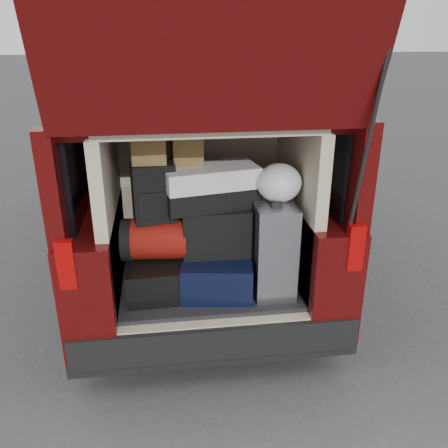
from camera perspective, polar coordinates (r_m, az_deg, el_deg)
The scene contains 13 objects.
ground at distance 3.64m, azimuth -1.48°, elevation -15.94°, with size 80.00×80.00×0.00m, color #343437.
minivan at distance 4.88m, azimuth -3.97°, elevation 6.51°, with size 1.90×5.35×2.77m.
load_floor at distance 3.70m, azimuth -1.99°, elevation -9.96°, with size 1.24×1.05×0.55m, color black.
black_hardshell at distance 3.40m, azimuth -8.03°, elevation -5.70°, with size 0.43×0.59×0.24m, color black.
navy_hardshell at distance 3.38m, azimuth -0.77°, elevation -5.48°, with size 0.48×0.58×0.25m, color black.
silver_roller at distance 3.27m, azimuth 5.82°, elevation -2.71°, with size 0.27×0.43×0.65m, color silver.
red_duffel at distance 3.28m, azimuth -8.33°, elevation -1.75°, with size 0.43×0.28×0.28m, color maroon.
black_soft_case at distance 3.27m, azimuth -0.93°, elevation -0.74°, with size 0.46×0.28×0.33m, color black.
backpack at distance 3.15m, azimuth -8.45°, elevation 3.75°, with size 0.27×0.17×0.39m, color black.
twotone_duffel at distance 3.20m, azimuth -1.68°, elevation 4.57°, with size 0.62×0.32×0.28m, color white.
grocery_sack_lower at distance 3.09m, azimuth -9.01°, elevation 9.08°, with size 0.22×0.18×0.20m, color olive.
grocery_sack_upper at distance 3.19m, azimuth -4.54°, elevation 8.97°, with size 0.20×0.16×0.20m, color olive.
plastic_bag_right at distance 3.13m, azimuth 6.65°, elevation 4.94°, with size 0.29×0.28×0.26m, color white.
Camera 1 is at (-0.29, -2.82, 2.28)m, focal length 38.00 mm.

